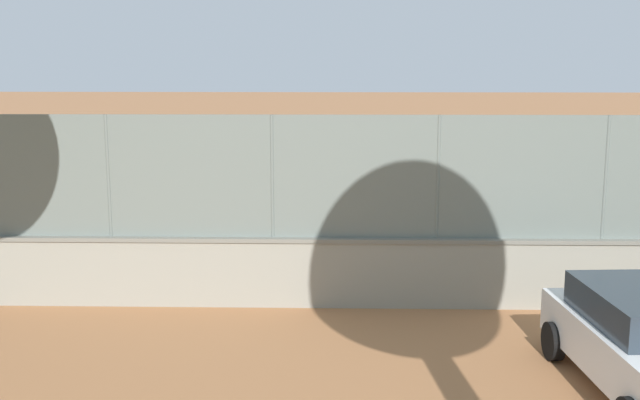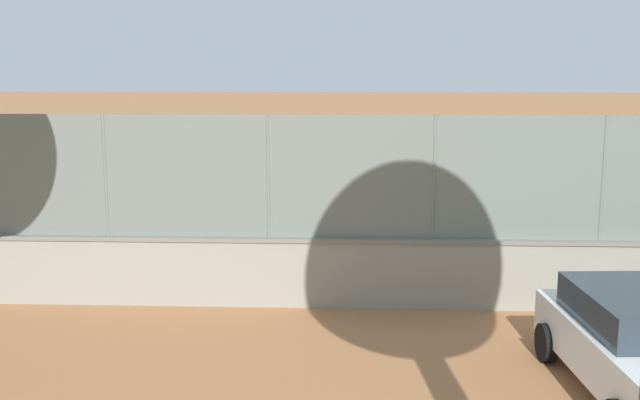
{
  "view_description": "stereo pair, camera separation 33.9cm",
  "coord_description": "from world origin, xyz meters",
  "px_view_note": "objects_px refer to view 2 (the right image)",
  "views": [
    {
      "loc": [
        -1.42,
        25.71,
        4.61
      ],
      "look_at": [
        -0.66,
        7.18,
        1.35
      ],
      "focal_mm": 41.68,
      "sensor_mm": 36.0,
      "label": 1
    },
    {
      "loc": [
        -1.76,
        25.69,
        4.61
      ],
      "look_at": [
        -0.66,
        7.18,
        1.35
      ],
      "focal_mm": 41.68,
      "sensor_mm": 36.0,
      "label": 2
    }
  ],
  "objects_px": {
    "player_near_wall_returning": "(507,216)",
    "sports_ball": "(105,225)",
    "player_foreground_swinging": "(156,183)",
    "spare_ball_by_wall": "(511,293)"
  },
  "relations": [
    {
      "from": "player_near_wall_returning",
      "to": "sports_ball",
      "type": "bearing_deg",
      "value": -9.67
    },
    {
      "from": "player_foreground_swinging",
      "to": "sports_ball",
      "type": "xyz_separation_m",
      "value": [
        0.98,
        2.18,
        -0.94
      ]
    },
    {
      "from": "player_near_wall_returning",
      "to": "spare_ball_by_wall",
      "type": "relative_size",
      "value": 14.15
    },
    {
      "from": "player_foreground_swinging",
      "to": "spare_ball_by_wall",
      "type": "distance_m",
      "value": 12.9
    },
    {
      "from": "player_foreground_swinging",
      "to": "sports_ball",
      "type": "bearing_deg",
      "value": 65.77
    },
    {
      "from": "player_near_wall_returning",
      "to": "sports_ball",
      "type": "xyz_separation_m",
      "value": [
        11.45,
        -1.95,
        -0.8
      ]
    },
    {
      "from": "player_foreground_swinging",
      "to": "player_near_wall_returning",
      "type": "bearing_deg",
      "value": 158.46
    },
    {
      "from": "player_foreground_swinging",
      "to": "spare_ball_by_wall",
      "type": "relative_size",
      "value": 16.16
    },
    {
      "from": "player_foreground_swinging",
      "to": "spare_ball_by_wall",
      "type": "bearing_deg",
      "value": 139.43
    },
    {
      "from": "spare_ball_by_wall",
      "to": "sports_ball",
      "type": "bearing_deg",
      "value": -29.92
    }
  ]
}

